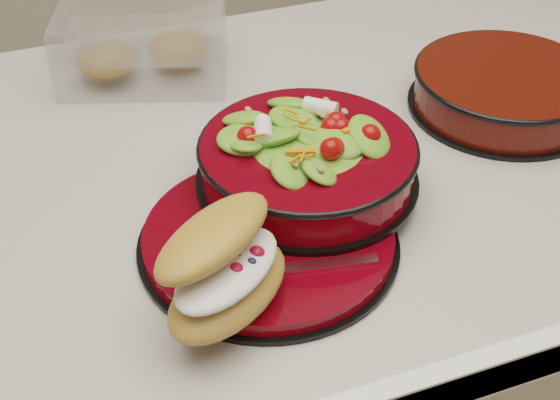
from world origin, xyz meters
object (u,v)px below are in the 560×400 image
object	(u,v)px
croissant	(225,267)
island_counter	(320,375)
salad_bowl	(308,154)
pastry_box	(144,43)
dinner_plate	(270,239)
extra_bowl	(505,88)
fork	(288,269)

from	to	relation	value
croissant	island_counter	bearing A→B (deg)	11.88
salad_bowl	pastry_box	distance (m)	0.35
island_counter	croissant	distance (m)	0.59
dinner_plate	extra_bowl	bearing A→B (deg)	21.46
croissant	fork	bearing A→B (deg)	-21.62
island_counter	extra_bowl	size ratio (longest dim) A/B	5.16
pastry_box	extra_bowl	bearing A→B (deg)	-12.78
dinner_plate	croissant	distance (m)	0.11
fork	extra_bowl	xyz separation A→B (m)	(0.37, 0.20, 0.01)
extra_bowl	dinner_plate	bearing A→B (deg)	-158.54
salad_bowl	croissant	size ratio (longest dim) A/B	1.50
salad_bowl	croissant	bearing A→B (deg)	-133.93
dinner_plate	salad_bowl	bearing A→B (deg)	43.91
dinner_plate	fork	size ratio (longest dim) A/B	1.63
salad_bowl	pastry_box	bearing A→B (deg)	107.19
salad_bowl	extra_bowl	size ratio (longest dim) A/B	1.01
fork	pastry_box	bearing A→B (deg)	15.09
island_counter	pastry_box	distance (m)	0.57
island_counter	croissant	size ratio (longest dim) A/B	7.70
salad_bowl	extra_bowl	bearing A→B (deg)	15.01
dinner_plate	croissant	xyz separation A→B (m)	(-0.07, -0.08, 0.05)
salad_bowl	fork	bearing A→B (deg)	-119.45
dinner_plate	extra_bowl	world-z (taller)	extra_bowl
salad_bowl	fork	distance (m)	0.14
fork	salad_bowl	bearing A→B (deg)	-18.58
dinner_plate	salad_bowl	xyz separation A→B (m)	(0.07, 0.06, 0.05)
island_counter	pastry_box	world-z (taller)	pastry_box
extra_bowl	fork	bearing A→B (deg)	-151.31
island_counter	dinner_plate	world-z (taller)	dinner_plate
croissant	fork	world-z (taller)	croissant
extra_bowl	island_counter	bearing A→B (deg)	177.57
dinner_plate	fork	xyz separation A→B (m)	(-0.00, -0.06, 0.01)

